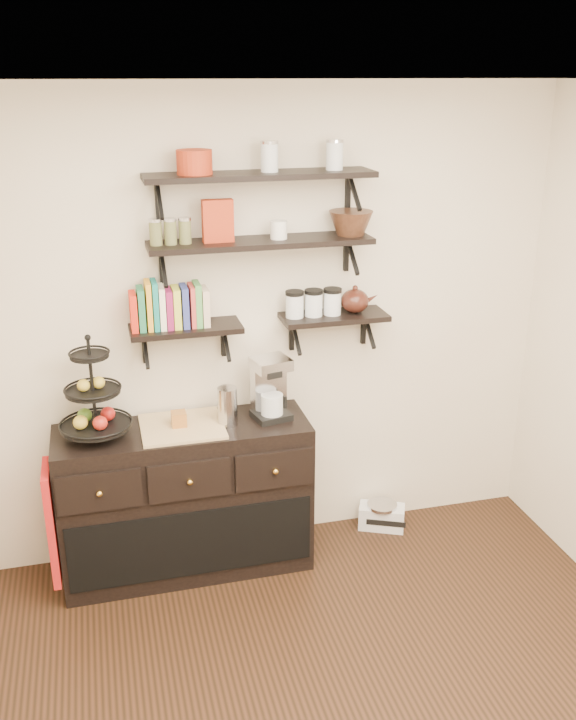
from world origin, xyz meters
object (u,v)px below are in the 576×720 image
(sideboard, at_px, (186,499))
(fruit_stand, at_px, (95,404))
(coffee_maker, at_px, (270,388))
(radio, at_px, (382,516))

(sideboard, distance_m, fruit_stand, 0.78)
(fruit_stand, relative_size, coffee_maker, 1.53)
(sideboard, relative_size, radio, 4.41)
(coffee_maker, bearing_deg, sideboard, 170.47)
(fruit_stand, distance_m, coffee_maker, 0.96)
(fruit_stand, xyz_separation_m, coffee_maker, (0.96, 0.02, -0.02))
(fruit_stand, bearing_deg, radio, 3.07)
(fruit_stand, bearing_deg, sideboard, -0.54)
(fruit_stand, bearing_deg, coffee_maker, 1.22)
(coffee_maker, height_order, radio, coffee_maker)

